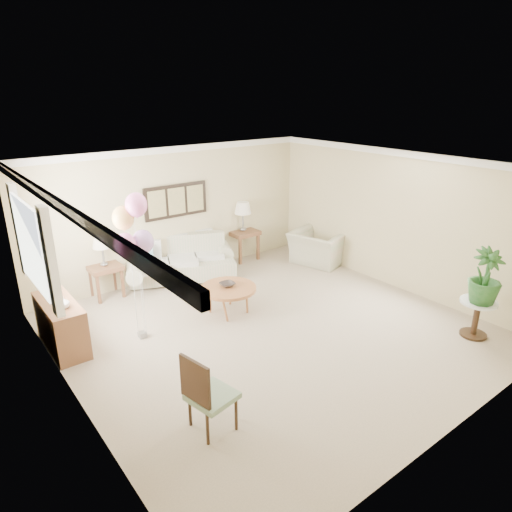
# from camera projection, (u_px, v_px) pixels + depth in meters

# --- Properties ---
(ground_plane) EXTENTS (6.00, 6.00, 0.00)m
(ground_plane) POSITION_uv_depth(u_px,v_px,m) (271.00, 330.00, 7.27)
(ground_plane) COLOR tan
(room_shell) EXTENTS (6.04, 6.04, 2.60)m
(room_shell) POSITION_uv_depth(u_px,v_px,m) (263.00, 233.00, 6.72)
(room_shell) COLOR beige
(room_shell) RESTS_ON ground
(wall_art_triptych) EXTENTS (1.35, 0.06, 0.65)m
(wall_art_triptych) POSITION_uv_depth(u_px,v_px,m) (176.00, 201.00, 8.94)
(wall_art_triptych) COLOR black
(wall_art_triptych) RESTS_ON ground
(sofa) EXTENTS (2.61, 1.62, 0.85)m
(sofa) POSITION_uv_depth(u_px,v_px,m) (180.00, 262.00, 9.18)
(sofa) COLOR #C2B49D
(sofa) RESTS_ON ground
(end_table_left) EXTENTS (0.56, 0.51, 0.61)m
(end_table_left) POSITION_uv_depth(u_px,v_px,m) (105.00, 271.00, 8.27)
(end_table_left) COLOR brown
(end_table_left) RESTS_ON ground
(end_table_right) EXTENTS (0.61, 0.56, 0.67)m
(end_table_right) POSITION_uv_depth(u_px,v_px,m) (243.00, 235.00, 10.11)
(end_table_right) COLOR brown
(end_table_right) RESTS_ON ground
(lamp_left) EXTENTS (0.33, 0.33, 0.58)m
(lamp_left) POSITION_uv_depth(u_px,v_px,m) (102.00, 242.00, 8.09)
(lamp_left) COLOR gray
(lamp_left) RESTS_ON end_table_left
(lamp_right) EXTENTS (0.37, 0.37, 0.65)m
(lamp_right) POSITION_uv_depth(u_px,v_px,m) (243.00, 209.00, 9.90)
(lamp_right) COLOR gray
(lamp_right) RESTS_ON end_table_right
(coffee_table) EXTENTS (0.95, 0.95, 0.48)m
(coffee_table) POSITION_uv_depth(u_px,v_px,m) (228.00, 289.00, 7.69)
(coffee_table) COLOR #A4603C
(coffee_table) RESTS_ON ground
(decor_bowl) EXTENTS (0.26, 0.26, 0.06)m
(decor_bowl) POSITION_uv_depth(u_px,v_px,m) (227.00, 284.00, 7.70)
(decor_bowl) COLOR #312825
(decor_bowl) RESTS_ON coffee_table
(armchair) EXTENTS (1.21, 1.30, 0.71)m
(armchair) POSITION_uv_depth(u_px,v_px,m) (318.00, 248.00, 9.95)
(armchair) COLOR #C2B49D
(armchair) RESTS_ON ground
(side_table) EXTENTS (0.55, 0.55, 0.59)m
(side_table) POSITION_uv_depth(u_px,v_px,m) (478.00, 310.00, 6.96)
(side_table) COLOR silver
(side_table) RESTS_ON ground
(potted_plant) EXTENTS (0.63, 0.63, 0.85)m
(potted_plant) POSITION_uv_depth(u_px,v_px,m) (485.00, 276.00, 6.72)
(potted_plant) COLOR #184C19
(potted_plant) RESTS_ON side_table
(accent_chair) EXTENTS (0.55, 0.55, 0.96)m
(accent_chair) POSITION_uv_depth(u_px,v_px,m) (207.00, 393.00, 4.98)
(accent_chair) COLOR gray
(accent_chair) RESTS_ON ground
(credenza) EXTENTS (0.46, 1.20, 0.74)m
(credenza) POSITION_uv_depth(u_px,v_px,m) (61.00, 325.00, 6.68)
(credenza) COLOR brown
(credenza) RESTS_ON ground
(vase_white) EXTENTS (0.20, 0.20, 0.17)m
(vase_white) POSITION_uv_depth(u_px,v_px,m) (63.00, 302.00, 6.34)
(vase_white) COLOR white
(vase_white) RESTS_ON credenza
(vase_sage) EXTENTS (0.18, 0.18, 0.17)m
(vase_sage) POSITION_uv_depth(u_px,v_px,m) (53.00, 291.00, 6.70)
(vase_sage) COLOR silver
(vase_sage) RESTS_ON credenza
(balloon_cluster) EXTENTS (0.59, 0.58, 2.26)m
(balloon_cluster) POSITION_uv_depth(u_px,v_px,m) (132.00, 228.00, 6.46)
(balloon_cluster) COLOR gray
(balloon_cluster) RESTS_ON ground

